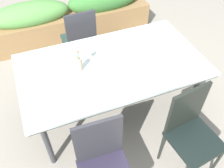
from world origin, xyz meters
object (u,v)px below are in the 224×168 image
(chair_near_left, at_px, (103,163))
(chair_far_side, at_px, (80,38))
(chair_near_right, at_px, (191,129))
(flower_vase, at_px, (79,61))
(planter_box, at_px, (70,17))
(dining_table, at_px, (112,68))

(chair_near_left, bearing_deg, chair_far_side, -97.50)
(chair_near_right, bearing_deg, chair_near_left, -6.73)
(chair_near_left, height_order, flower_vase, flower_vase)
(chair_near_right, height_order, chair_near_left, chair_near_right)
(chair_far_side, bearing_deg, planter_box, 82.86)
(planter_box, bearing_deg, flower_vase, -99.99)
(chair_near_left, xyz_separation_m, planter_box, (0.39, 2.59, -0.18))
(dining_table, bearing_deg, chair_near_left, -115.99)
(chair_far_side, distance_m, flower_vase, 0.92)
(chair_near_right, xyz_separation_m, chair_near_left, (-0.84, 0.00, -0.02))
(chair_near_right, relative_size, chair_far_side, 1.02)
(chair_near_left, relative_size, planter_box, 0.36)
(chair_near_right, height_order, planter_box, chair_near_right)
(flower_vase, bearing_deg, chair_near_left, -95.96)
(chair_near_right, distance_m, planter_box, 2.64)
(flower_vase, bearing_deg, chair_near_right, -50.55)
(dining_table, relative_size, chair_near_right, 1.95)
(chair_near_right, bearing_deg, planter_box, -86.75)
(dining_table, distance_m, planter_box, 1.76)
(chair_near_left, xyz_separation_m, flower_vase, (0.09, 0.91, 0.34))
(chair_near_left, bearing_deg, chair_near_right, -177.37)
(chair_far_side, height_order, chair_near_left, chair_far_side)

